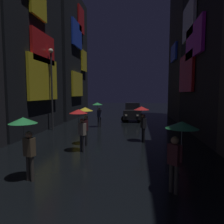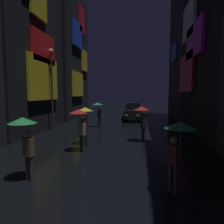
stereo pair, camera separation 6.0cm
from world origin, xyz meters
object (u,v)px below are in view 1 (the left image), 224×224
(pedestrian_midstreet_centre_green, at_px, (98,108))
(car_distant, at_px, (133,112))
(pedestrian_far_right_green, at_px, (25,131))
(pedestrian_near_crossing_yellow, at_px, (85,115))
(streetlamp_left_far, at_px, (52,81))
(pedestrian_foreground_right_red, at_px, (80,118))
(pedestrian_midstreet_left_green, at_px, (179,137))
(pedestrian_foreground_left_red, at_px, (142,114))

(pedestrian_midstreet_centre_green, xyz_separation_m, car_distant, (2.83, 4.72, -0.74))
(pedestrian_far_right_green, distance_m, car_distant, 15.76)
(pedestrian_near_crossing_yellow, xyz_separation_m, car_distant, (2.34, 10.66, -0.74))
(pedestrian_near_crossing_yellow, distance_m, streetlamp_left_far, 5.96)
(pedestrian_foreground_right_red, xyz_separation_m, pedestrian_midstreet_centre_green, (-0.57, 7.28, 0.00))
(pedestrian_midstreet_centre_green, xyz_separation_m, pedestrian_midstreet_left_green, (4.57, -10.99, 0.00))
(pedestrian_midstreet_centre_green, bearing_deg, pedestrian_far_right_green, -91.21)
(pedestrian_midstreet_centre_green, height_order, pedestrian_far_right_green, same)
(pedestrian_midstreet_left_green, bearing_deg, streetlamp_left_far, 130.65)
(pedestrian_foreground_right_red, xyz_separation_m, pedestrian_far_right_green, (-0.80, -3.44, 0.00))
(pedestrian_foreground_left_red, relative_size, car_distant, 0.51)
(pedestrian_midstreet_left_green, bearing_deg, car_distant, 96.30)
(pedestrian_midstreet_left_green, bearing_deg, pedestrian_far_right_green, 176.79)
(pedestrian_near_crossing_yellow, bearing_deg, pedestrian_far_right_green, -98.60)
(pedestrian_near_crossing_yellow, bearing_deg, car_distant, 77.64)
(pedestrian_foreground_left_red, bearing_deg, car_distant, 94.89)
(pedestrian_foreground_right_red, height_order, streetlamp_left_far, streetlamp_left_far)
(pedestrian_far_right_green, height_order, car_distant, pedestrian_far_right_green)
(pedestrian_foreground_right_red, bearing_deg, pedestrian_near_crossing_yellow, 93.27)
(pedestrian_near_crossing_yellow, bearing_deg, pedestrian_midstreet_left_green, -51.13)
(car_distant, bearing_deg, pedestrian_near_crossing_yellow, -102.36)
(pedestrian_midstreet_centre_green, bearing_deg, pedestrian_near_crossing_yellow, -85.23)
(pedestrian_near_crossing_yellow, bearing_deg, pedestrian_foreground_left_red, 19.74)
(pedestrian_near_crossing_yellow, height_order, streetlamp_left_far, streetlamp_left_far)
(pedestrian_foreground_left_red, xyz_separation_m, pedestrian_far_right_green, (-3.87, -5.91, 0.00))
(pedestrian_midstreet_centre_green, relative_size, pedestrian_near_crossing_yellow, 1.00)
(streetlamp_left_far, bearing_deg, car_distant, 47.28)
(pedestrian_near_crossing_yellow, relative_size, car_distant, 0.51)
(pedestrian_foreground_left_red, distance_m, pedestrian_near_crossing_yellow, 3.35)
(pedestrian_midstreet_left_green, height_order, streetlamp_left_far, streetlamp_left_far)
(pedestrian_foreground_right_red, bearing_deg, streetlamp_left_far, 125.33)
(pedestrian_midstreet_centre_green, relative_size, pedestrian_far_right_green, 1.00)
(pedestrian_midstreet_left_green, bearing_deg, pedestrian_midstreet_centre_green, 112.56)
(pedestrian_midstreet_centre_green, distance_m, car_distant, 5.55)
(pedestrian_foreground_right_red, height_order, pedestrian_near_crossing_yellow, same)
(pedestrian_foreground_right_red, bearing_deg, pedestrian_far_right_green, -103.10)
(pedestrian_foreground_left_red, relative_size, streetlamp_left_far, 0.34)
(streetlamp_left_far, bearing_deg, pedestrian_midstreet_left_green, -49.35)
(car_distant, relative_size, streetlamp_left_far, 0.66)
(pedestrian_far_right_green, relative_size, pedestrian_midstreet_left_green, 1.00)
(pedestrian_midstreet_centre_green, relative_size, car_distant, 0.51)
(pedestrian_midstreet_left_green, distance_m, car_distant, 15.82)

